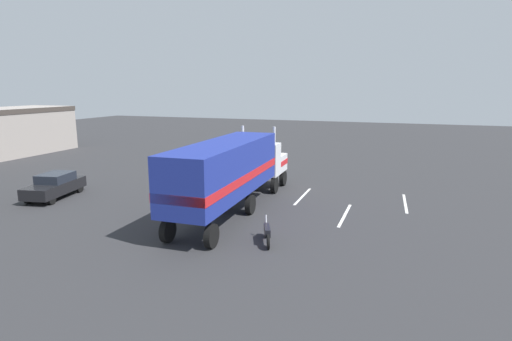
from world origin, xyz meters
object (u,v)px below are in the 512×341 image
semi_truck (232,168)px  person_bystander (206,182)px  motorcycle (267,233)px  parked_car (55,185)px

semi_truck → person_bystander: (2.80, 3.10, -1.63)m
person_bystander → motorcycle: 9.36m
person_bystander → motorcycle: (-6.74, -6.48, -0.41)m
person_bystander → parked_car: (-3.88, 8.92, -0.09)m
parked_car → person_bystander: bearing=-66.5°
person_bystander → parked_car: size_ratio=0.35×
motorcycle → person_bystander: bearing=43.9°
parked_car → motorcycle: 15.67m
semi_truck → motorcycle: (-3.93, -3.38, -2.04)m
semi_truck → motorcycle: bearing=-139.3°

